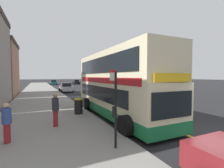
# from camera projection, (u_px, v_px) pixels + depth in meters

# --- Properties ---
(ground_plane) EXTENTS (260.00, 260.00, 0.00)m
(ground_plane) POSITION_uv_depth(u_px,v_px,m) (74.00, 89.00, 36.26)
(ground_plane) COLOR black
(pavement_near) EXTENTS (6.00, 76.00, 0.14)m
(pavement_near) POSITION_uv_depth(u_px,v_px,m) (40.00, 89.00, 33.29)
(pavement_near) COLOR gray
(pavement_near) RESTS_ON ground
(double_decker_bus) EXTENTS (3.23, 10.22, 4.40)m
(double_decker_bus) POSITION_uv_depth(u_px,v_px,m) (117.00, 86.00, 11.09)
(double_decker_bus) COLOR beige
(double_decker_bus) RESTS_ON ground
(bus_bay_markings) EXTENTS (2.93, 13.73, 0.01)m
(bus_bay_markings) POSITION_uv_depth(u_px,v_px,m) (115.00, 115.00, 11.25)
(bus_bay_markings) COLOR gold
(bus_bay_markings) RESTS_ON ground
(bus_stop_sign) EXTENTS (0.09, 0.51, 2.87)m
(bus_stop_sign) POSITION_uv_depth(u_px,v_px,m) (115.00, 103.00, 5.83)
(bus_stop_sign) COLOR black
(bus_stop_sign) RESTS_ON pavement_near
(parked_car_black_behind) EXTENTS (2.09, 4.20, 1.62)m
(parked_car_black_behind) POSITION_uv_depth(u_px,v_px,m) (76.00, 82.00, 54.80)
(parked_car_black_behind) COLOR black
(parked_car_black_behind) RESTS_ON ground
(parked_car_teal_ahead) EXTENTS (2.09, 4.20, 1.62)m
(parked_car_teal_ahead) POSITION_uv_depth(u_px,v_px,m) (53.00, 82.00, 52.44)
(parked_car_teal_ahead) COLOR #196066
(parked_car_teal_ahead) RESTS_ON ground
(parked_car_silver_distant) EXTENTS (2.09, 4.20, 1.62)m
(parked_car_silver_distant) POSITION_uv_depth(u_px,v_px,m) (66.00, 88.00, 28.00)
(parked_car_silver_distant) COLOR #B2B5BA
(parked_car_silver_distant) RESTS_ON ground
(pedestrian_waiting_near_sign) EXTENTS (0.34, 0.34, 1.72)m
(pedestrian_waiting_near_sign) POSITION_uv_depth(u_px,v_px,m) (55.00, 109.00, 8.33)
(pedestrian_waiting_near_sign) COLOR maroon
(pedestrian_waiting_near_sign) RESTS_ON pavement_near
(pedestrian_further_back) EXTENTS (0.34, 0.34, 1.60)m
(pedestrian_further_back) POSITION_uv_depth(u_px,v_px,m) (7.00, 121.00, 6.24)
(pedestrian_further_back) COLOR maroon
(pedestrian_further_back) RESTS_ON pavement_near
(litter_bin) EXTENTS (0.60, 0.60, 1.07)m
(litter_bin) POSITION_uv_depth(u_px,v_px,m) (79.00, 106.00, 11.18)
(litter_bin) COLOR black
(litter_bin) RESTS_ON pavement_near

